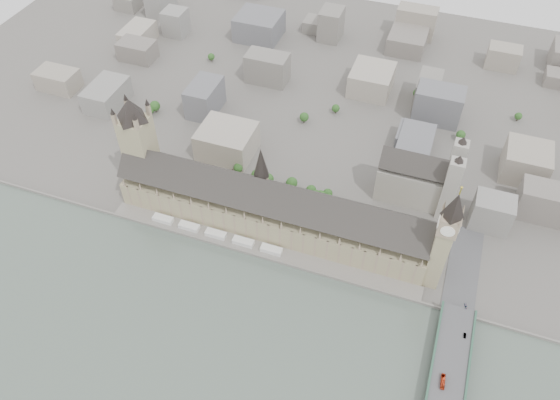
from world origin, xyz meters
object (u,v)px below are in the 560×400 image
(palace_of_westminster, at_px, (271,209))
(victoria_tower, at_px, (139,142))
(westminster_bridge, at_px, (444,400))
(car_silver, at_px, (465,335))
(car_approach, at_px, (466,306))
(red_bus_north, at_px, (443,381))
(elizabeth_tower, at_px, (445,235))
(westminster_abbey, at_px, (420,179))

(palace_of_westminster, distance_m, victoria_tower, 126.41)
(westminster_bridge, relative_size, car_silver, 77.28)
(victoria_tower, bearing_deg, westminster_bridge, -21.78)
(palace_of_westminster, height_order, victoria_tower, victoria_tower)
(car_approach, bearing_deg, victoria_tower, 156.28)
(westminster_bridge, bearing_deg, car_silver, 82.56)
(victoria_tower, bearing_deg, red_bus_north, -20.41)
(palace_of_westminster, bearing_deg, elizabeth_tower, -4.85)
(westminster_abbey, height_order, car_approach, westminster_abbey)
(victoria_tower, bearing_deg, palace_of_westminster, -2.96)
(palace_of_westminster, relative_size, car_approach, 60.60)
(car_silver, bearing_deg, victoria_tower, 163.79)
(westminster_bridge, distance_m, car_approach, 74.58)
(westminster_bridge, distance_m, westminster_abbey, 190.56)
(red_bus_north, distance_m, car_silver, 41.49)
(car_approach, bearing_deg, red_bus_north, -112.69)
(car_silver, bearing_deg, westminster_abbey, 109.61)
(car_silver, bearing_deg, elizabeth_tower, 119.67)
(red_bus_north, xyz_separation_m, car_approach, (7.68, 65.12, -0.90))
(palace_of_westminster, distance_m, car_silver, 178.48)
(palace_of_westminster, xyz_separation_m, car_silver, (168.45, -57.82, -11.76))
(elizabeth_tower, relative_size, car_silver, 25.56)
(elizabeth_tower, bearing_deg, red_bus_north, -76.67)
(westminster_abbey, bearing_deg, car_silver, -66.63)
(westminster_bridge, height_order, car_silver, car_silver)
(victoria_tower, height_order, red_bus_north, victoria_tower)
(victoria_tower, relative_size, westminster_bridge, 0.31)
(westminster_bridge, distance_m, red_bus_north, 11.83)
(westminster_bridge, relative_size, car_approach, 74.32)
(car_silver, bearing_deg, palace_of_westminster, 157.29)
(victoria_tower, height_order, car_silver, victoria_tower)
(westminster_abbey, relative_size, car_silver, 16.17)
(westminster_abbey, relative_size, red_bus_north, 6.19)
(westminster_bridge, bearing_deg, red_bus_north, 111.19)
(car_approach, bearing_deg, palace_of_westminster, 152.82)
(victoria_tower, bearing_deg, westminster_abbey, 16.50)
(elizabeth_tower, height_order, westminster_bridge, elizabeth_tower)
(westminster_abbey, distance_m, car_approach, 122.36)
(red_bus_north, bearing_deg, car_approach, 79.67)
(palace_of_westminster, bearing_deg, victoria_tower, 177.04)
(palace_of_westminster, xyz_separation_m, westminster_abbey, (110.92, 75.30, 2.38))
(palace_of_westminster, bearing_deg, westminster_bridge, -33.49)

